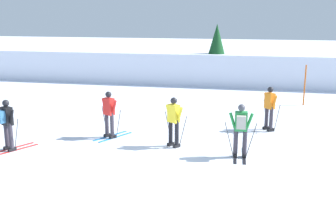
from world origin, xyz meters
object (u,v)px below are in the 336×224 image
(trail_marker_pole, at_px, (305,85))
(skier_yellow, at_px, (174,121))
(skier_orange, at_px, (270,107))
(skier_green, at_px, (241,128))
(skier_red, at_px, (109,113))
(conifer_far_left, at_px, (217,48))
(skier_black, at_px, (7,123))

(trail_marker_pole, bearing_deg, skier_yellow, -123.07)
(skier_orange, xyz_separation_m, trail_marker_pole, (1.78, 4.92, 0.07))
(skier_green, relative_size, skier_orange, 1.00)
(skier_yellow, relative_size, skier_orange, 1.00)
(skier_yellow, xyz_separation_m, skier_red, (-2.47, 0.56, -0.00))
(skier_green, distance_m, skier_orange, 3.46)
(skier_orange, bearing_deg, trail_marker_pole, 70.07)
(conifer_far_left, bearing_deg, trail_marker_pole, -45.89)
(skier_black, bearing_deg, skier_red, 36.71)
(skier_black, bearing_deg, skier_orange, 26.60)
(skier_yellow, relative_size, trail_marker_pole, 0.87)
(skier_black, relative_size, trail_marker_pole, 0.87)
(skier_orange, xyz_separation_m, conifer_far_left, (-2.97, 9.82, 1.37))
(skier_red, relative_size, skier_orange, 1.00)
(skier_yellow, bearing_deg, conifer_far_left, 89.00)
(trail_marker_pole, bearing_deg, conifer_far_left, 134.11)
(skier_yellow, height_order, skier_green, same)
(conifer_far_left, bearing_deg, skier_orange, -73.19)
(skier_green, bearing_deg, skier_orange, 73.88)
(skier_green, bearing_deg, trail_marker_pole, 71.59)
(skier_green, xyz_separation_m, trail_marker_pole, (2.75, 8.25, 0.03))
(skier_black, relative_size, conifer_far_left, 0.46)
(skier_red, relative_size, skier_green, 1.00)
(skier_black, xyz_separation_m, conifer_far_left, (5.45, 14.04, 1.33))
(skier_red, xyz_separation_m, trail_marker_pole, (7.44, 7.08, 0.07))
(skier_yellow, xyz_separation_m, skier_green, (2.23, -0.61, 0.04))
(skier_yellow, height_order, skier_black, same)
(skier_red, xyz_separation_m, skier_black, (-2.76, -2.06, 0.04))
(skier_orange, distance_m, trail_marker_pole, 5.24)
(skier_yellow, height_order, trail_marker_pole, trail_marker_pole)
(skier_orange, distance_m, conifer_far_left, 10.35)
(skier_black, height_order, trail_marker_pole, trail_marker_pole)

